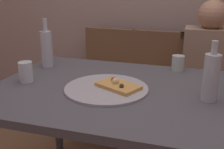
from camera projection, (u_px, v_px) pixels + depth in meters
name	position (u px, v px, depth m)	size (l,w,h in m)	color
dining_table	(121.00, 103.00, 1.48)	(1.36, 0.95, 0.76)	#4C4C51
pizza_tray	(106.00, 88.00, 1.43)	(0.43, 0.43, 0.01)	#ADADB2
pizza_slice_last	(118.00, 85.00, 1.43)	(0.25, 0.21, 0.05)	tan
wine_bottle	(211.00, 77.00, 1.27)	(0.07, 0.07, 0.28)	#B2BCC1
beer_bottle	(47.00, 48.00, 1.79)	(0.07, 0.07, 0.31)	#B2BCC1
tumbler_far	(178.00, 63.00, 1.73)	(0.08, 0.08, 0.09)	#B7C6BC
wine_glass	(26.00, 72.00, 1.53)	(0.08, 0.08, 0.11)	silver
chair_left	(106.00, 75.00, 2.43)	(0.44, 0.44, 0.90)	brown
chair_middle	(154.00, 80.00, 2.31)	(0.44, 0.44, 0.90)	brown
chair_right	(204.00, 85.00, 2.20)	(0.44, 0.44, 0.90)	brown
guest_in_sweater	(206.00, 75.00, 2.02)	(0.36, 0.56, 1.17)	#937A60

